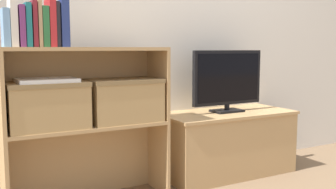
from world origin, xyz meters
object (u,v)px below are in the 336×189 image
Objects in this scene: book_maroon at (33,24)px; book_navy at (63,24)px; storage_basket_right at (124,98)px; laptop at (47,80)px; tv at (228,79)px; book_plum at (21,26)px; book_crimson at (51,23)px; book_teal at (27,25)px; book_forest at (44,27)px; book_ivory at (13,22)px; book_skyblue at (5,28)px; tv_stand at (226,142)px; book_tan at (38,23)px; book_charcoal at (56,25)px; storage_basket_left at (47,103)px.

book_navy is at bearing 0.00° from book_maroon.
laptop is (-0.44, 0.00, 0.13)m from storage_basket_right.
tv is 1.43m from book_plum.
book_teal is at bearing 180.00° from book_crimson.
book_plum is at bearing 180.00° from book_forest.
laptop is at bearing 13.60° from book_plum.
book_maroon is at bearing 180.00° from book_forest.
laptop is (0.16, 0.03, -0.30)m from book_ivory.
book_plum is 0.49× the size of storage_basket_right.
book_maroon is (0.13, 0.00, 0.02)m from book_skyblue.
tv_stand is 3.85× the size of book_ivory.
storage_basket_right is at bearing -174.14° from tv_stand.
book_teal reaches higher than tv.
storage_basket_right is (-0.82, -0.08, 0.38)m from tv_stand.
book_teal reaches higher than storage_basket_right.
book_maroon is 0.76× the size of laptop.
book_teal is at bearing -176.82° from storage_basket_right.
book_teal is 0.89× the size of book_crimson.
book_skyblue is 0.81× the size of book_maroon.
book_skyblue is at bearing -180.00° from book_plum.
laptop is at bearing -176.18° from tv_stand.
book_charcoal is (0.09, 0.00, -0.01)m from book_tan.
tv is 1.38m from book_maroon.
book_charcoal is (0.11, 0.00, -0.00)m from book_maroon.
book_teal is 0.90× the size of book_navy.
book_skyblue is 0.62× the size of laptop.
book_plum is 0.09m from book_tan.
book_tan is 0.81× the size of laptop.
book_tan is at bearing -176.45° from storage_basket_right.
book_plum is 0.06m from book_maroon.
tv is at bearing 3.75° from storage_basket_left.
book_skyblue reaches higher than storage_basket_left.
storage_basket_right is at bearing 2.83° from book_ivory.
laptop reaches higher than storage_basket_right.
book_teal reaches higher than book_skyblue.
book_skyblue is 0.19m from book_forest.
tv is at bearing 4.94° from book_tan.
book_teal is 0.12m from book_crimson.
book_skyblue is 0.10m from book_teal.
book_navy is (0.03, 0.00, 0.01)m from book_charcoal.
book_ivory is at bearing 180.00° from book_charcoal.
book_navy is 0.79× the size of laptop.
book_crimson is 0.81× the size of laptop.
laptop is at bearing 161.21° from book_navy.
tv_stand is 2.29× the size of storage_basket_right.
book_plum is 0.18m from book_charcoal.
book_charcoal reaches higher than tv_stand.
laptop is (0.04, 0.03, -0.30)m from book_tan.
book_charcoal is at bearing -29.39° from storage_basket_left.
book_forest is at bearing -107.61° from storage_basket_left.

